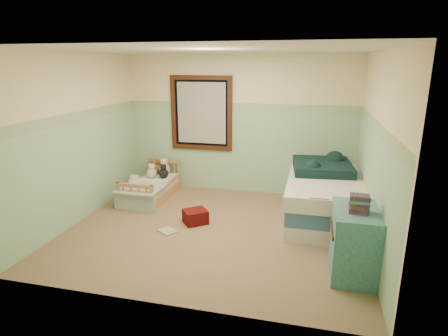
% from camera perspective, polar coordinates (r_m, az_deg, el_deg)
% --- Properties ---
extents(floor, '(4.20, 3.60, 0.02)m').
position_cam_1_polar(floor, '(5.47, -1.60, -9.54)').
color(floor, brown).
rests_on(floor, ground).
extents(ceiling, '(4.20, 3.60, 0.02)m').
position_cam_1_polar(ceiling, '(4.95, -1.83, 17.86)').
color(ceiling, silver).
rests_on(ceiling, wall_back).
extents(wall_back, '(4.20, 0.04, 2.50)m').
position_cam_1_polar(wall_back, '(6.79, 2.30, 6.61)').
color(wall_back, beige).
rests_on(wall_back, floor).
extents(wall_front, '(4.20, 0.04, 2.50)m').
position_cam_1_polar(wall_front, '(3.42, -9.64, -2.86)').
color(wall_front, beige).
rests_on(wall_front, floor).
extents(wall_left, '(0.04, 3.60, 2.50)m').
position_cam_1_polar(wall_left, '(5.96, -21.65, 4.22)').
color(wall_left, beige).
rests_on(wall_left, floor).
extents(wall_right, '(0.04, 3.60, 2.50)m').
position_cam_1_polar(wall_right, '(4.96, 22.44, 1.99)').
color(wall_right, beige).
rests_on(wall_right, floor).
extents(wainscot_mint, '(4.20, 0.01, 1.50)m').
position_cam_1_polar(wainscot_mint, '(6.87, 2.23, 2.47)').
color(wainscot_mint, '#8AB88E').
rests_on(wainscot_mint, floor).
extents(border_strip, '(4.20, 0.01, 0.15)m').
position_cam_1_polar(border_strip, '(6.73, 2.30, 9.33)').
color(border_strip, '#4A7C56').
rests_on(border_strip, wall_back).
extents(window_frame, '(1.16, 0.06, 1.36)m').
position_cam_1_polar(window_frame, '(6.89, -3.53, 8.41)').
color(window_frame, '#381A0F').
rests_on(window_frame, wall_back).
extents(window_blinds, '(0.92, 0.01, 1.12)m').
position_cam_1_polar(window_blinds, '(6.90, -3.51, 8.42)').
color(window_blinds, beige).
rests_on(window_blinds, window_frame).
extents(toddler_bed_frame, '(0.66, 1.31, 0.17)m').
position_cam_1_polar(toddler_bed_frame, '(6.82, -11.09, -3.76)').
color(toddler_bed_frame, '#A76439').
rests_on(toddler_bed_frame, floor).
extents(toddler_mattress, '(0.60, 1.25, 0.12)m').
position_cam_1_polar(toddler_mattress, '(6.77, -11.15, -2.61)').
color(toddler_mattress, white).
rests_on(toddler_mattress, toddler_bed_frame).
extents(patchwork_quilt, '(0.71, 0.66, 0.03)m').
position_cam_1_polar(patchwork_quilt, '(6.40, -12.68, -3.08)').
color(patchwork_quilt, '#6B98CA').
rests_on(patchwork_quilt, toddler_mattress).
extents(plush_bed_brown, '(0.20, 0.20, 0.20)m').
position_cam_1_polar(plush_bed_brown, '(7.22, -10.67, -0.10)').
color(plush_bed_brown, brown).
rests_on(plush_bed_brown, toddler_mattress).
extents(plush_bed_white, '(0.20, 0.20, 0.20)m').
position_cam_1_polar(plush_bed_white, '(7.14, -9.20, -0.21)').
color(plush_bed_white, silver).
rests_on(plush_bed_white, toddler_mattress).
extents(plush_bed_tan, '(0.18, 0.18, 0.18)m').
position_cam_1_polar(plush_bed_tan, '(7.01, -11.02, -0.69)').
color(plush_bed_tan, beige).
rests_on(plush_bed_tan, toddler_mattress).
extents(plush_bed_dark, '(0.18, 0.18, 0.18)m').
position_cam_1_polar(plush_bed_dark, '(6.92, -9.28, -0.82)').
color(plush_bed_dark, black).
rests_on(plush_bed_dark, toddler_mattress).
extents(plush_floor_cream, '(0.26, 0.26, 0.26)m').
position_cam_1_polar(plush_floor_cream, '(7.00, -13.53, -2.99)').
color(plush_floor_cream, beige).
rests_on(plush_floor_cream, floor).
extents(plush_floor_tan, '(0.26, 0.26, 0.26)m').
position_cam_1_polar(plush_floor_tan, '(6.70, -13.71, -3.83)').
color(plush_floor_tan, beige).
rests_on(plush_floor_tan, floor).
extents(twin_bed_frame, '(1.06, 2.13, 0.22)m').
position_cam_1_polar(twin_bed_frame, '(6.09, 14.99, -6.17)').
color(twin_bed_frame, silver).
rests_on(twin_bed_frame, floor).
extents(twin_boxspring, '(1.06, 2.13, 0.22)m').
position_cam_1_polar(twin_boxspring, '(6.01, 15.13, -4.23)').
color(twin_boxspring, navy).
rests_on(twin_boxspring, twin_bed_frame).
extents(twin_mattress, '(1.11, 2.17, 0.22)m').
position_cam_1_polar(twin_mattress, '(5.94, 15.28, -2.23)').
color(twin_mattress, white).
rests_on(twin_mattress, twin_boxspring).
extents(teal_blanket, '(0.99, 1.04, 0.14)m').
position_cam_1_polar(teal_blanket, '(6.18, 14.88, 0.23)').
color(teal_blanket, black).
rests_on(teal_blanket, twin_mattress).
extents(dresser, '(0.49, 0.78, 0.78)m').
position_cam_1_polar(dresser, '(4.51, 19.40, -10.67)').
color(dresser, '#30606A').
rests_on(dresser, floor).
extents(book_stack, '(0.21, 0.17, 0.20)m').
position_cam_1_polar(book_stack, '(4.25, 20.10, -5.19)').
color(book_stack, brown).
rests_on(book_stack, dresser).
extents(red_pillow, '(0.44, 0.43, 0.21)m').
position_cam_1_polar(red_pillow, '(5.65, -4.43, -7.47)').
color(red_pillow, maroon).
rests_on(red_pillow, floor).
extents(floor_book, '(0.31, 0.30, 0.02)m').
position_cam_1_polar(floor_book, '(5.45, -8.70, -9.58)').
color(floor_book, '#F7E149').
rests_on(floor_book, floor).
extents(extra_plush_0, '(0.21, 0.21, 0.21)m').
position_cam_1_polar(extra_plush_0, '(7.14, -9.16, -0.15)').
color(extra_plush_0, beige).
rests_on(extra_plush_0, toddler_mattress).
extents(extra_plush_1, '(0.18, 0.18, 0.18)m').
position_cam_1_polar(extra_plush_1, '(6.97, -11.09, -0.80)').
color(extra_plush_1, beige).
rests_on(extra_plush_1, toddler_mattress).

